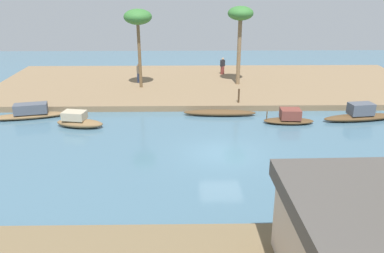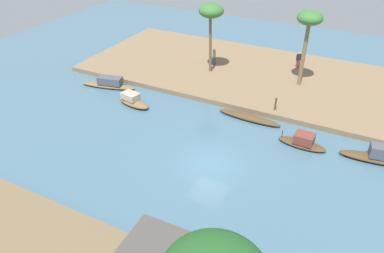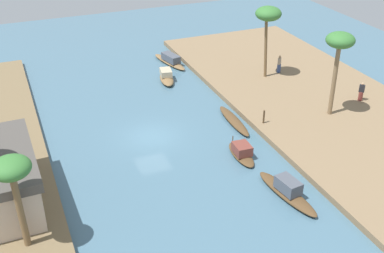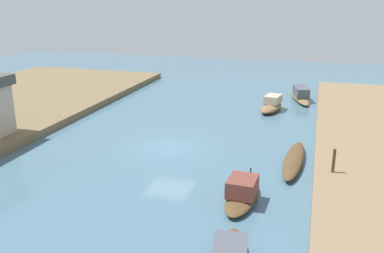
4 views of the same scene
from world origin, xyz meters
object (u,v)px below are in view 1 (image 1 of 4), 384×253
(sampan_open_hull, at_px, (220,113))
(mooring_post, at_px, (239,96))
(sampan_with_red_awning, at_px, (29,113))
(person_by_mooring, at_px, (139,75))
(sampan_upstream_small, at_px, (360,115))
(palm_tree_left_far, at_px, (138,19))
(palm_tree_left_near, at_px, (240,17))
(person_on_near_bank, at_px, (223,67))
(sampan_near_left_bank, at_px, (289,118))
(sampan_midstream, at_px, (78,121))

(sampan_open_hull, height_order, mooring_post, mooring_post)
(sampan_with_red_awning, distance_m, person_by_mooring, 11.18)
(sampan_upstream_small, distance_m, palm_tree_left_far, 19.01)
(sampan_open_hull, xyz_separation_m, palm_tree_left_near, (-2.25, -7.53, 6.13))
(mooring_post, distance_m, palm_tree_left_near, 7.88)
(person_by_mooring, xyz_separation_m, palm_tree_left_near, (-9.06, 0.70, 5.16))
(palm_tree_left_far, bearing_deg, person_on_near_bank, -146.33)
(sampan_near_left_bank, relative_size, palm_tree_left_near, 0.52)
(person_by_mooring, bearing_deg, palm_tree_left_far, 151.15)
(sampan_upstream_small, bearing_deg, palm_tree_left_far, -32.82)
(person_on_near_bank, xyz_separation_m, person_by_mooring, (7.99, 3.25, 0.01))
(sampan_upstream_small, height_order, sampan_midstream, sampan_upstream_small)
(sampan_near_left_bank, height_order, person_on_near_bank, person_on_near_bank)
(sampan_with_red_awning, xyz_separation_m, mooring_post, (-15.49, -2.17, 0.58))
(sampan_near_left_bank, bearing_deg, sampan_upstream_small, -171.26)
(person_on_near_bank, height_order, person_by_mooring, person_by_mooring)
(sampan_open_hull, xyz_separation_m, palm_tree_left_far, (6.46, -6.38, 6.13))
(sampan_upstream_small, distance_m, mooring_post, 8.86)
(palm_tree_left_near, distance_m, palm_tree_left_far, 8.79)
(palm_tree_left_near, bearing_deg, sampan_upstream_small, 131.26)
(sampan_upstream_small, bearing_deg, sampan_midstream, -5.03)
(sampan_with_red_awning, bearing_deg, sampan_open_hull, 168.54)
(sampan_with_red_awning, bearing_deg, mooring_post, 174.89)
(mooring_post, bearing_deg, person_by_mooring, -37.47)
(sampan_midstream, distance_m, palm_tree_left_near, 16.65)
(sampan_with_red_awning, bearing_deg, sampan_near_left_bank, 162.72)
(sampan_open_hull, xyz_separation_m, sampan_upstream_small, (-9.93, 1.22, 0.22))
(sampan_with_red_awning, relative_size, person_by_mooring, 3.17)
(sampan_near_left_bank, distance_m, palm_tree_left_far, 15.07)
(person_by_mooring, bearing_deg, sampan_near_left_bank, -170.22)
(sampan_near_left_bank, height_order, sampan_with_red_awning, sampan_with_red_awning)
(sampan_open_hull, relative_size, sampan_near_left_bank, 1.52)
(sampan_near_left_bank, distance_m, sampan_with_red_awning, 18.66)
(sampan_midstream, bearing_deg, sampan_open_hull, -157.05)
(sampan_near_left_bank, relative_size, palm_tree_left_far, 0.53)
(sampan_open_hull, distance_m, sampan_near_left_bank, 5.05)
(sampan_with_red_awning, bearing_deg, person_by_mooring, -142.46)
(palm_tree_left_near, bearing_deg, mooring_post, 83.64)
(sampan_open_hull, distance_m, person_by_mooring, 10.72)
(sampan_open_hull, height_order, person_on_near_bank, person_on_near_bank)
(sampan_upstream_small, xyz_separation_m, palm_tree_left_far, (16.39, -7.60, 5.91))
(sampan_upstream_small, xyz_separation_m, sampan_midstream, (19.79, 1.01, -0.01))
(person_on_near_bank, xyz_separation_m, palm_tree_left_far, (7.65, 5.10, 5.17))
(mooring_post, bearing_deg, palm_tree_left_near, -96.36)
(sampan_open_hull, distance_m, sampan_upstream_small, 10.00)
(sampan_near_left_bank, bearing_deg, palm_tree_left_near, -72.28)
(person_by_mooring, bearing_deg, person_on_near_bank, -107.19)
(sampan_open_hull, bearing_deg, palm_tree_left_near, -104.17)
(mooring_post, xyz_separation_m, palm_tree_left_near, (-0.64, -5.75, 5.35))
(person_by_mooring, relative_size, mooring_post, 1.57)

